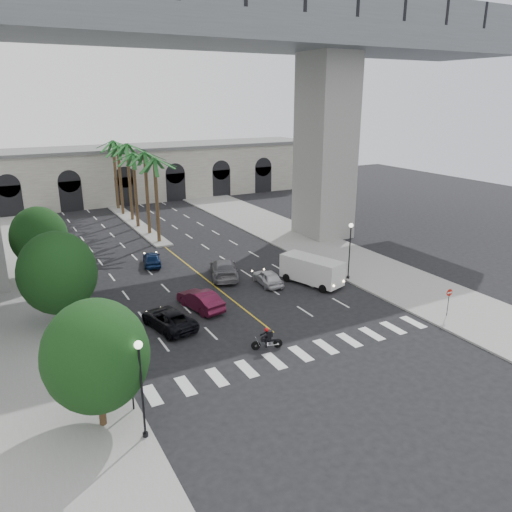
{
  "coord_description": "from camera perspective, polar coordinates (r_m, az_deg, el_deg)",
  "views": [
    {
      "loc": [
        -16.43,
        -25.67,
        16.05
      ],
      "look_at": [
        0.73,
        6.0,
        4.49
      ],
      "focal_mm": 35.0,
      "sensor_mm": 36.0,
      "label": 1
    }
  ],
  "objects": [
    {
      "name": "do_not_enter_sign",
      "position": [
        40.27,
        21.18,
        -4.38
      ],
      "size": [
        0.57,
        0.05,
        2.32
      ],
      "rotation": [
        0.0,
        0.0,
        -0.04
      ],
      "color": "black",
      "rests_on": "ground"
    },
    {
      "name": "lamp_post_left_far",
      "position": [
        43.89,
        -20.57,
        -0.37
      ],
      "size": [
        0.4,
        0.4,
        5.35
      ],
      "color": "black",
      "rests_on": "ground"
    },
    {
      "name": "palm_f",
      "position": [
        75.81,
        -16.03,
        12.14
      ],
      "size": [
        3.2,
        3.2,
        10.7
      ],
      "color": "#47331E",
      "rests_on": "ground"
    },
    {
      "name": "cargo_van",
      "position": [
        44.57,
        6.43,
        -1.57
      ],
      "size": [
        3.84,
        6.09,
        2.43
      ],
      "rotation": [
        0.0,
        0.0,
        0.33
      ],
      "color": "silver",
      "rests_on": "ground"
    },
    {
      "name": "sidewalk_left",
      "position": [
        43.72,
        -24.59,
        -5.35
      ],
      "size": [
        8.0,
        100.0,
        0.15
      ],
      "primitive_type": "cube",
      "color": "gray",
      "rests_on": "ground"
    },
    {
      "name": "lamp_post_right",
      "position": [
        45.53,
        10.68,
        1.11
      ],
      "size": [
        0.4,
        0.4,
        5.35
      ],
      "color": "black",
      "rests_on": "ground"
    },
    {
      "name": "street_tree_near",
      "position": [
        25.89,
        -17.82,
        -10.81
      ],
      "size": [
        5.2,
        5.2,
        6.89
      ],
      "color": "#382616",
      "rests_on": "ground"
    },
    {
      "name": "palm_a",
      "position": [
        56.56,
        -11.53,
        10.38
      ],
      "size": [
        3.2,
        3.2,
        10.3
      ],
      "color": "#47331E",
      "rests_on": "ground"
    },
    {
      "name": "median",
      "position": [
        67.67,
        -13.6,
        3.65
      ],
      "size": [
        2.0,
        24.0,
        0.2
      ],
      "primitive_type": "cube",
      "color": "gray",
      "rests_on": "ground"
    },
    {
      "name": "ground",
      "position": [
        34.45,
        3.75,
        -10.02
      ],
      "size": [
        140.0,
        140.0,
        0.0
      ],
      "primitive_type": "plane",
      "color": "black",
      "rests_on": "ground"
    },
    {
      "name": "street_tree_far",
      "position": [
        49.32,
        -23.55,
        2.02
      ],
      "size": [
        5.04,
        5.04,
        6.68
      ],
      "color": "#382616",
      "rests_on": "ground"
    },
    {
      "name": "car_a",
      "position": [
        44.43,
        1.36,
        -2.46
      ],
      "size": [
        1.95,
        4.09,
        1.35
      ],
      "primitive_type": "imported",
      "rotation": [
        0.0,
        0.0,
        3.05
      ],
      "color": "silver",
      "rests_on": "ground"
    },
    {
      "name": "lamp_post_left_near",
      "position": [
        24.84,
        -12.99,
        -13.8
      ],
      "size": [
        0.4,
        0.4,
        5.35
      ],
      "color": "black",
      "rests_on": "ground"
    },
    {
      "name": "street_tree_mid",
      "position": [
        37.74,
        -21.74,
        -1.8
      ],
      "size": [
        5.44,
        5.44,
        7.21
      ],
      "color": "#382616",
      "rests_on": "ground"
    },
    {
      "name": "traffic_signal_near",
      "position": [
        27.32,
        -14.16,
        -12.51
      ],
      "size": [
        0.25,
        0.18,
        3.65
      ],
      "color": "black",
      "rests_on": "ground"
    },
    {
      "name": "car_c",
      "position": [
        36.88,
        -9.97,
        -7.07
      ],
      "size": [
        3.29,
        5.45,
        1.42
      ],
      "primitive_type": "imported",
      "rotation": [
        0.0,
        0.0,
        3.33
      ],
      "color": "black",
      "rests_on": "ground"
    },
    {
      "name": "pedestrian_b",
      "position": [
        35.13,
        -20.98,
        -8.8
      ],
      "size": [
        0.92,
        0.75,
        1.76
      ],
      "primitive_type": "imported",
      "rotation": [
        0.0,
        0.0,
        -0.11
      ],
      "color": "black",
      "rests_on": "sidewalk_left"
    },
    {
      "name": "pedestrian_a",
      "position": [
        33.53,
        -19.55,
        -9.82
      ],
      "size": [
        0.77,
        0.6,
        1.88
      ],
      "primitive_type": "imported",
      "rotation": [
        0.0,
        0.0,
        -0.25
      ],
      "color": "black",
      "rests_on": "sidewalk_left"
    },
    {
      "name": "car_e",
      "position": [
        50.53,
        -11.82,
        -0.29
      ],
      "size": [
        2.5,
        4.31,
        1.38
      ],
      "primitive_type": "imported",
      "rotation": [
        0.0,
        0.0,
        2.91
      ],
      "color": "#10234B",
      "rests_on": "ground"
    },
    {
      "name": "traffic_signal_far",
      "position": [
        30.79,
        -16.1,
        -9.05
      ],
      "size": [
        0.25,
        0.18,
        3.65
      ],
      "color": "black",
      "rests_on": "ground"
    },
    {
      "name": "palm_e",
      "position": [
        71.89,
        -15.51,
        11.69
      ],
      "size": [
        3.2,
        3.2,
        10.4
      ],
      "color": "#47331E",
      "rests_on": "ground"
    },
    {
      "name": "car_b",
      "position": [
        39.6,
        -6.38,
        -5.0
      ],
      "size": [
        2.51,
        4.96,
        1.56
      ],
      "primitive_type": "imported",
      "rotation": [
        0.0,
        0.0,
        3.33
      ],
      "color": "#4F0F26",
      "rests_on": "ground"
    },
    {
      "name": "car_d",
      "position": [
        46.28,
        -3.72,
        -1.44
      ],
      "size": [
        4.14,
        6.22,
        1.67
      ],
      "primitive_type": "imported",
      "rotation": [
        0.0,
        0.0,
        2.8
      ],
      "color": "slate",
      "rests_on": "ground"
    },
    {
      "name": "palm_b",
      "position": [
        60.37,
        -12.61,
        11.02
      ],
      "size": [
        3.2,
        3.2,
        10.6
      ],
      "color": "#47331E",
      "rests_on": "ground"
    },
    {
      "name": "palm_c",
      "position": [
        64.17,
        -13.87,
        10.9
      ],
      "size": [
        3.2,
        3.2,
        10.1
      ],
      "color": "#47331E",
      "rests_on": "ground"
    },
    {
      "name": "pier_building",
      "position": [
        83.17,
        -16.97,
        8.88
      ],
      "size": [
        71.0,
        10.5,
        8.5
      ],
      "color": "beige",
      "rests_on": "ground"
    },
    {
      "name": "motorcycle_rider",
      "position": [
        33.51,
        1.36,
        -9.48
      ],
      "size": [
        2.07,
        0.78,
        1.54
      ],
      "rotation": [
        0.0,
        0.0,
        -0.29
      ],
      "color": "black",
      "rests_on": "ground"
    },
    {
      "name": "palm_d",
      "position": [
        68.04,
        -14.52,
        11.84
      ],
      "size": [
        3.2,
        3.2,
        10.9
      ],
      "color": "#47331E",
      "rests_on": "ground"
    },
    {
      "name": "bridge",
      "position": [
        51.7,
        -6.22,
        20.42
      ],
      "size": [
        75.0,
        13.0,
        26.0
      ],
      "color": "gray",
      "rests_on": "ground"
    },
    {
      "name": "sidewalk_right",
      "position": [
        53.83,
        8.83,
        0.31
      ],
      "size": [
        8.0,
        100.0,
        0.15
      ],
      "primitive_type": "cube",
      "color": "gray",
      "rests_on": "ground"
    }
  ]
}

